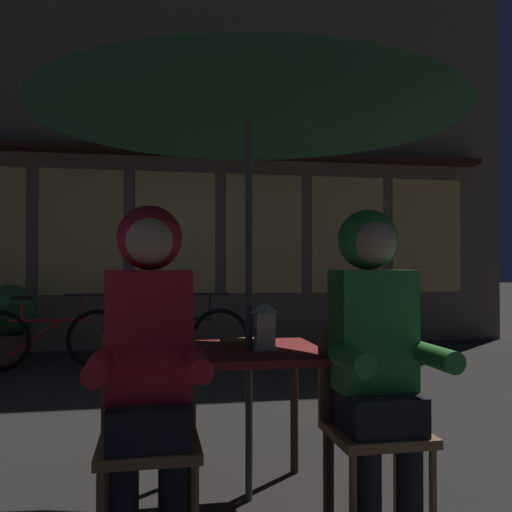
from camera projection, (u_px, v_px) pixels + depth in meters
ground_plane at (249, 500)px, 2.72m from camera, size 60.00×60.00×0.00m
cafe_table at (249, 369)px, 2.73m from camera, size 0.72×0.72×0.74m
patio_umbrella at (249, 82)px, 2.75m from camera, size 2.10×2.10×2.31m
lantern at (265, 325)px, 2.71m from camera, size 0.11×0.11×0.23m
chair_left at (149, 426)px, 2.28m from camera, size 0.40×0.40×0.87m
chair_right at (370, 415)px, 2.45m from camera, size 0.40×0.40×0.87m
person_left_hooded at (149, 341)px, 2.23m from camera, size 0.45×0.56×1.40m
person_right_hooded at (375, 336)px, 2.40m from camera, size 0.45×0.56×1.40m
shopfront_building at (175, 131)px, 8.04m from camera, size 10.00×0.93×6.20m
bicycle_second at (48, 338)px, 6.08m from camera, size 1.68×0.13×0.84m
bicycle_third at (175, 336)px, 6.30m from camera, size 1.66×0.38×0.84m
book at (242, 342)px, 2.90m from camera, size 0.22×0.17×0.02m
potted_plant at (10, 317)px, 6.48m from camera, size 0.60×0.60×0.92m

